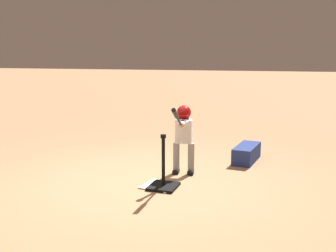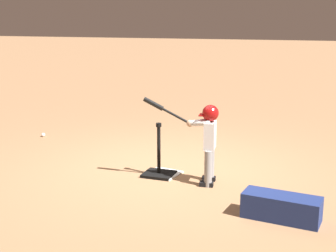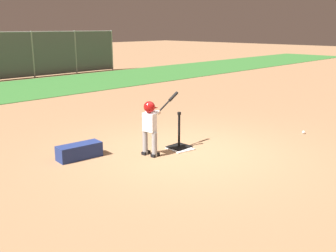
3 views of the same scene
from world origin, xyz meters
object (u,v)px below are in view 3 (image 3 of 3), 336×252
at_px(baseball, 304,132).
at_px(bleachers_right_center, 74,62).
at_px(batting_tee, 179,143).
at_px(equipment_bag, 79,151).
at_px(batter_child, 151,121).

height_order(baseball, bleachers_right_center, bleachers_right_center).
distance_m(baseball, bleachers_right_center, 16.20).
relative_size(batting_tee, equipment_bag, 0.90).
relative_size(bleachers_right_center, equipment_bag, 3.55).
height_order(bleachers_right_center, equipment_bag, bleachers_right_center).
relative_size(batting_tee, baseball, 10.25).
height_order(batter_child, equipment_bag, batter_child).
distance_m(batting_tee, baseball, 3.14).
bearing_deg(batter_child, batting_tee, -6.49).
xyz_separation_m(batting_tee, baseball, (2.84, -1.34, -0.07)).
height_order(baseball, equipment_bag, equipment_bag).
distance_m(batter_child, baseball, 3.88).
height_order(batting_tee, bleachers_right_center, bleachers_right_center).
distance_m(baseball, equipment_bag, 5.16).
xyz_separation_m(batting_tee, batter_child, (-0.71, 0.08, 0.57)).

